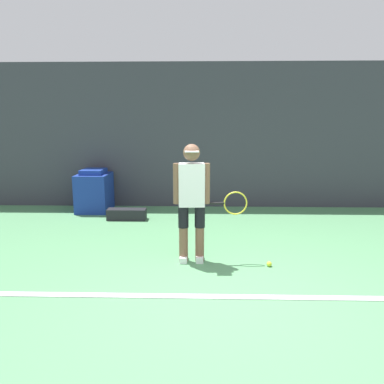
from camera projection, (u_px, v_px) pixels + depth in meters
ground_plane at (229, 299)px, 4.01m from camera, size 24.00×24.00×0.00m
back_wall at (216, 136)px, 8.14m from camera, size 24.00×0.10×3.12m
court_baseline at (229, 297)px, 4.04m from camera, size 21.60×0.10×0.01m
tennis_player at (193, 198)px, 4.94m from camera, size 0.99×0.29×1.59m
tennis_ball at (269, 264)px, 4.90m from camera, size 0.07×0.07×0.07m
covered_chair at (94, 191)px, 7.92m from camera, size 0.65×0.81×0.89m
equipment_bag at (127, 214)px, 7.25m from camera, size 0.75×0.25×0.21m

